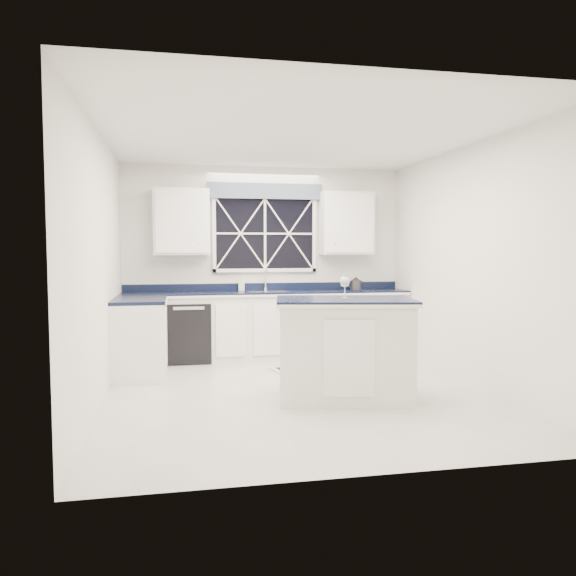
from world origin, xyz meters
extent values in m
plane|color=#B7B7B2|center=(0.00, 0.00, 0.00)|extent=(4.50, 4.50, 0.00)
cube|color=silver|center=(0.00, 2.25, 1.35)|extent=(4.00, 0.10, 2.70)
cube|color=white|center=(0.00, 1.95, 0.45)|extent=(3.98, 0.60, 0.90)
cube|color=white|center=(-1.70, 1.15, 0.45)|extent=(0.60, 1.00, 0.90)
cube|color=black|center=(0.00, 1.95, 0.92)|extent=(3.98, 0.64, 0.04)
cube|color=black|center=(-1.10, 1.95, 0.41)|extent=(0.60, 0.58, 0.82)
cube|color=black|center=(0.00, 2.22, 1.75)|extent=(1.40, 0.02, 1.00)
cube|color=slate|center=(0.00, 2.16, 2.35)|extent=(1.65, 0.04, 0.22)
cube|color=white|center=(-1.18, 2.08, 1.90)|extent=(0.75, 0.34, 0.90)
cube|color=white|center=(1.18, 2.08, 1.90)|extent=(0.75, 0.34, 0.90)
cylinder|color=silver|center=(0.00, 2.17, 0.96)|extent=(0.05, 0.05, 0.04)
cylinder|color=silver|center=(0.00, 2.17, 1.10)|extent=(0.02, 0.02, 0.28)
cylinder|color=silver|center=(0.00, 2.08, 1.23)|extent=(0.02, 0.18, 0.02)
cube|color=white|center=(0.42, -0.32, 0.49)|extent=(1.44, 1.00, 0.99)
cube|color=black|center=(0.42, -0.32, 1.01)|extent=(1.51, 1.08, 0.04)
cube|color=#B0B0AB|center=(0.61, 0.97, 0.01)|extent=(1.43, 1.02, 0.01)
cube|color=#101735|center=(0.61, 0.97, 0.02)|extent=(1.26, 0.86, 0.01)
cylinder|color=#2F2F31|center=(1.31, 2.03, 1.01)|extent=(0.21, 0.21, 0.13)
cone|color=#2F2F31|center=(1.31, 2.03, 1.10)|extent=(0.17, 0.17, 0.06)
torus|color=#2F2F31|center=(1.23, 2.00, 1.02)|extent=(0.11, 0.05, 0.11)
cylinder|color=#2F2F31|center=(1.40, 2.07, 1.03)|extent=(0.07, 0.04, 0.09)
cylinder|color=silver|center=(0.44, -0.26, 1.03)|extent=(0.08, 0.08, 0.01)
cylinder|color=silver|center=(0.44, -0.26, 1.10)|extent=(0.01, 0.01, 0.12)
ellipsoid|color=silver|center=(0.44, -0.26, 1.20)|extent=(0.10, 0.10, 0.12)
cylinder|color=#DCCE74|center=(0.44, -0.26, 1.18)|extent=(0.08, 0.08, 0.05)
imported|color=silver|center=(-0.35, 2.17, 1.03)|extent=(0.09, 0.09, 0.18)
camera|label=1|loc=(-1.26, -5.76, 1.53)|focal=35.00mm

